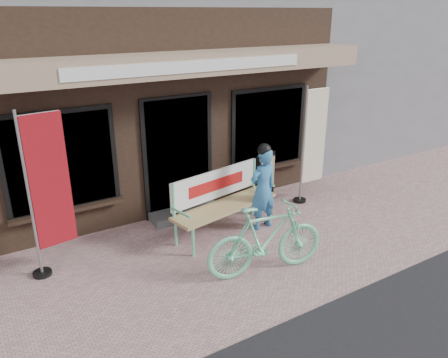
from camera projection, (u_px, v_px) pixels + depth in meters
ground at (237, 260)px, 6.64m from camera, size 70.00×70.00×0.00m
storefront at (116, 38)px, 9.53m from camera, size 7.00×6.77×6.00m
neighbor_right_near at (366, 36)px, 14.14m from camera, size 10.00×7.00×5.60m
bench at (221, 197)px, 7.30m from camera, size 2.03×0.87×1.07m
person at (263, 187)px, 7.38m from camera, size 0.55×0.38×1.52m
bicycle at (266, 239)px, 6.15m from camera, size 1.83×0.82×1.06m
nobori_red at (47, 191)px, 5.96m from camera, size 0.71×0.30×2.40m
nobori_cream at (313, 143)px, 8.37m from camera, size 0.67×0.25×2.28m
menu_stand at (265, 177)px, 8.48m from camera, size 0.51×0.25×1.01m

